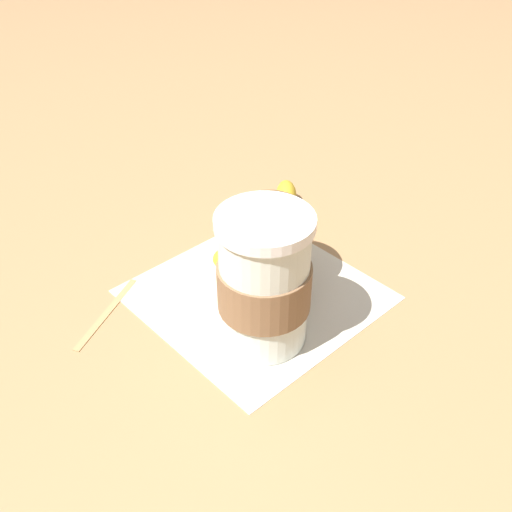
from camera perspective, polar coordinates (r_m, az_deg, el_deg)
ground_plane at (r=0.62m, az=0.00°, el=-3.71°), size 3.00×3.00×0.00m
paper_napkin at (r=0.62m, az=0.00°, el=-3.65°), size 0.23×0.23×0.00m
coffee_cup at (r=0.53m, az=0.79°, el=-2.45°), size 0.09×0.09×0.13m
muffin at (r=0.61m, az=1.33°, el=1.84°), size 0.09×0.09×0.10m
banana at (r=0.69m, az=1.63°, el=2.86°), size 0.11×0.18×0.03m
wooden_stirrer at (r=0.61m, az=-14.02°, el=-5.26°), size 0.06×0.10×0.00m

